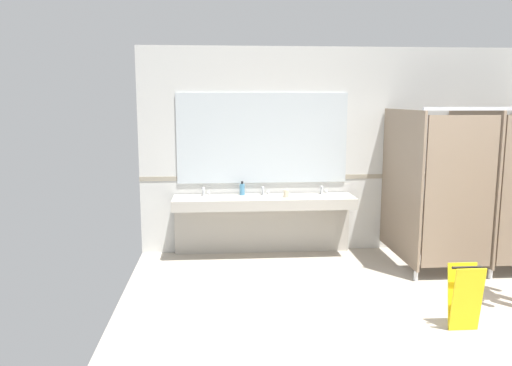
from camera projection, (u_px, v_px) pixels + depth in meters
name	position (u px, v px, depth m)	size (l,w,h in m)	color
ground_plane	(510.00, 344.00, 4.60)	(7.35, 6.36, 0.10)	#B2A899
wall_back	(402.00, 150.00, 7.25)	(7.35, 0.12, 2.83)	silver
wall_back_tile_band	(402.00, 176.00, 7.25)	(7.35, 0.01, 0.06)	#9E937F
vanity_counter	(263.00, 212.00, 6.97)	(2.44, 0.53, 0.95)	#B2ADA3
mirror_panel	(262.00, 138.00, 7.00)	(2.34, 0.02, 1.23)	silver
bathroom_stalls	(478.00, 185.00, 6.40)	(1.89, 1.39, 2.04)	#84705B
soap_dispenser	(242.00, 189.00, 6.98)	(0.07, 0.07, 0.19)	teal
paper_cup	(286.00, 194.00, 6.82)	(0.07, 0.07, 0.10)	beige
wet_floor_sign	(465.00, 297.00, 4.72)	(0.28, 0.19, 0.62)	yellow
floor_drain_cover	(345.00, 312.00, 5.17)	(0.14, 0.14, 0.01)	#B7BABF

